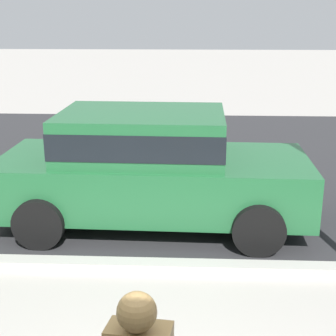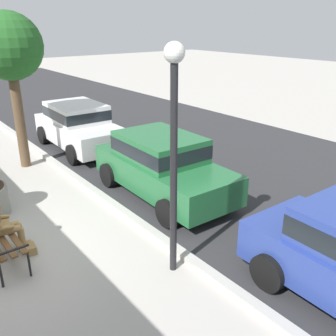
{
  "view_description": "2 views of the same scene",
  "coord_description": "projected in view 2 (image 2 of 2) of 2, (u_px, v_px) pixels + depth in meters",
  "views": [
    {
      "loc": [
        0.25,
        -2.1,
        2.77
      ],
      "look_at": [
        -0.04,
        4.26,
        0.8
      ],
      "focal_mm": 53.21,
      "sensor_mm": 36.0,
      "label": 1
    },
    {
      "loc": [
        6.73,
        -0.99,
        4.16
      ],
      "look_at": [
        -0.04,
        4.26,
        0.8
      ],
      "focal_mm": 40.12,
      "sensor_mm": 36.0,
      "label": 2
    }
  ],
  "objects": [
    {
      "name": "parked_car_green",
      "position": [
        162.0,
        164.0,
        9.37
      ],
      "size": [
        4.14,
        2.0,
        1.56
      ],
      "color": "#236638",
      "rests_on": "ground"
    },
    {
      "name": "curb_stone",
      "position": [
        123.0,
        211.0,
        8.67
      ],
      "size": [
        60.0,
        0.2,
        0.12
      ],
      "primitive_type": "cube",
      "color": "#B2AFA8",
      "rests_on": "ground"
    },
    {
      "name": "parked_car_white",
      "position": [
        78.0,
        125.0,
        12.9
      ],
      "size": [
        4.14,
        2.0,
        1.56
      ],
      "color": "silver",
      "rests_on": "ground"
    },
    {
      "name": "bronze_statue_seated",
      "position": [
        3.0,
        223.0,
        6.97
      ],
      "size": [
        0.69,
        0.78,
        1.37
      ],
      "color": "olive",
      "rests_on": "ground"
    },
    {
      "name": "street_surface",
      "position": [
        254.0,
        169.0,
        11.31
      ],
      "size": [
        60.0,
        9.0,
        0.01
      ],
      "primitive_type": "cube",
      "color": "#2D2D30",
      "rests_on": "ground"
    },
    {
      "name": "street_tree_near_bench",
      "position": [
        9.0,
        49.0,
        10.33
      ],
      "size": [
        1.87,
        1.87,
        4.46
      ],
      "color": "brown",
      "rests_on": "ground"
    },
    {
      "name": "lamp_post",
      "position": [
        174.0,
        132.0,
        5.83
      ],
      "size": [
        0.32,
        0.32,
        3.9
      ],
      "color": "black",
      "rests_on": "ground"
    }
  ]
}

